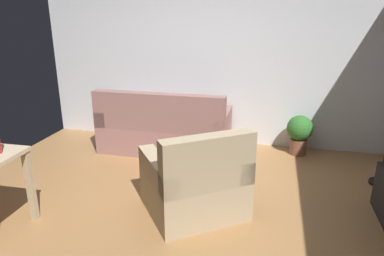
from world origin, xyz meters
TOP-DOWN VIEW (x-y plane):
  - ground_plane at (0.00, 0.00)m, footprint 5.20×4.40m
  - wall_rear at (0.00, 2.20)m, footprint 5.20×0.10m
  - couch at (-0.57, 1.59)m, footprint 1.84×0.84m
  - potted_plant at (1.34, 1.90)m, footprint 0.36×0.36m
  - armchair at (0.24, 0.05)m, footprint 1.22×1.21m

SIDE VIEW (x-z plane):
  - ground_plane at x=0.00m, z-range -0.02..0.00m
  - couch at x=-0.57m, z-range -0.15..0.77m
  - armchair at x=0.24m, z-range -0.14..0.78m
  - potted_plant at x=1.34m, z-range 0.05..0.62m
  - wall_rear at x=0.00m, z-range 0.00..2.70m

